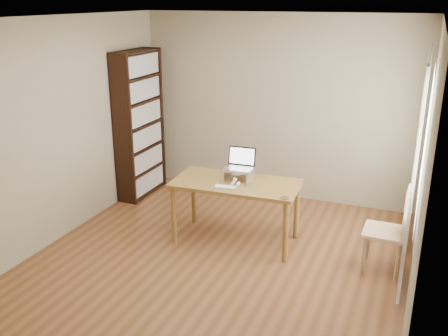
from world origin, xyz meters
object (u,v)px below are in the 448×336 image
at_px(keyboard, 225,187).
at_px(chair, 392,228).
at_px(bookshelf, 140,125).
at_px(laptop, 240,163).
at_px(desk, 236,189).
at_px(cat, 240,174).

relative_size(keyboard, chair, 0.28).
height_order(bookshelf, laptop, bookshelf).
bearing_deg(laptop, bookshelf, 154.10).
bearing_deg(keyboard, laptop, 73.96).
height_order(bookshelf, desk, bookshelf).
bearing_deg(laptop, cat, -73.40).
height_order(bookshelf, chair, bookshelf).
relative_size(keyboard, cat, 0.56).
height_order(keyboard, cat, cat).
xyz_separation_m(bookshelf, keyboard, (1.79, -1.14, -0.29)).
xyz_separation_m(desk, laptop, (-0.00, 0.14, 0.28)).
bearing_deg(cat, chair, -12.23).
bearing_deg(desk, laptop, 87.07).
distance_m(desk, chair, 1.77).
distance_m(laptop, cat, 0.13).
height_order(desk, keyboard, keyboard).
bearing_deg(laptop, keyboard, -100.23).
height_order(laptop, keyboard, laptop).
xyz_separation_m(laptop, cat, (0.01, -0.03, -0.12)).
bearing_deg(desk, cat, 82.10).
relative_size(bookshelf, laptop, 6.20).
bearing_deg(bookshelf, laptop, -22.97).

